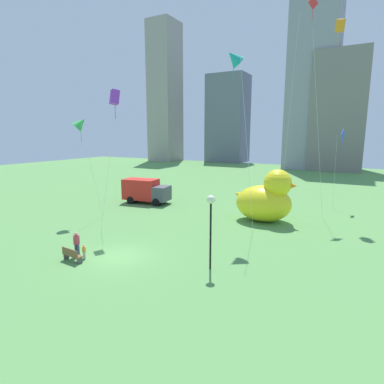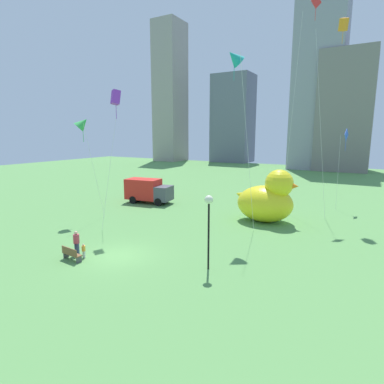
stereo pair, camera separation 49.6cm
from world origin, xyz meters
TOP-DOWN VIEW (x-y plane):
  - ground_plane at (0.00, 0.00)m, footprint 140.00×140.00m
  - park_bench at (-2.10, -2.11)m, footprint 1.57×0.58m
  - person_adult at (-2.62, -1.21)m, footprint 0.41×0.41m
  - person_child at (-1.76, -1.38)m, footprint 0.24×0.24m
  - giant_inflatable_duck at (6.15, 13.32)m, footprint 6.01×3.86m
  - lamppost at (6.23, 1.18)m, footprint 0.51×0.51m
  - box_truck at (-8.55, 14.30)m, footprint 5.76×3.07m
  - city_skyline at (-10.75, 65.96)m, footprint 57.28×17.40m
  - kite_green at (-9.36, 5.84)m, footprint 2.13×2.20m
  - kite_orange at (10.76, 19.77)m, footprint 2.93×3.04m
  - kite_blue at (11.62, 22.59)m, footprint 0.74×1.26m
  - kite_teal at (4.37, 8.95)m, footprint 2.62×2.83m
  - kite_red at (7.95, 19.87)m, footprint 2.25×3.42m
  - kite_purple at (-4.03, 4.66)m, footprint 1.75×2.29m

SIDE VIEW (x-z plane):
  - ground_plane at x=0.00m, z-range 0.00..0.00m
  - park_bench at x=-2.10m, z-range 0.02..0.92m
  - person_child at x=-1.76m, z-range 0.05..1.02m
  - person_adult at x=-2.62m, z-range 0.09..1.75m
  - box_truck at x=-8.55m, z-range 0.01..2.86m
  - giant_inflatable_duck at x=6.15m, z-range -0.37..4.61m
  - lamppost at x=6.23m, z-range 1.34..5.93m
  - kite_blue at x=11.62m, z-range 3.43..12.12m
  - kite_green at x=-9.36m, z-range 4.14..14.02m
  - kite_purple at x=-4.03m, z-range 5.13..16.77m
  - kite_teal at x=4.37m, z-range 6.55..21.27m
  - city_skyline at x=-10.75m, z-range -3.33..37.43m
  - kite_orange at x=10.76m, z-range 8.61..27.51m
  - kite_red at x=7.95m, z-range 8.54..29.90m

